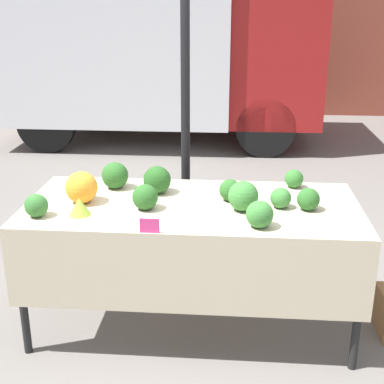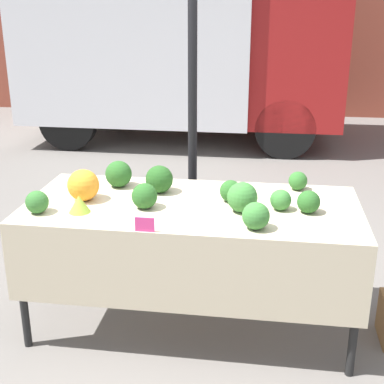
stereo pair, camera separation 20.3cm
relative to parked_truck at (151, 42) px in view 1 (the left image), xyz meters
The scene contains 17 objects.
ground_plane 5.48m from the parked_truck, 78.59° to the right, with size 40.00×40.00×0.00m, color slate.
tent_pole 4.43m from the parked_truck, 77.92° to the right, with size 0.07×0.07×2.37m.
parked_truck is the anchor object (origin of this frame).
market_table 5.39m from the parked_truck, 78.74° to the right, with size 2.13×0.97×0.87m.
orange_cauliflower 5.24m from the parked_truck, 86.28° to the right, with size 0.21×0.21×0.21m.
romanesco_head 5.45m from the parked_truck, 85.97° to the right, with size 0.13×0.13×0.11m.
broccoli_head_0 4.96m from the parked_truck, 84.29° to the right, with size 0.18×0.18×0.18m.
broccoli_head_1 5.28m from the parked_truck, 75.84° to the right, with size 0.14×0.14×0.14m.
broccoli_head_2 5.73m from the parked_truck, 75.18° to the right, with size 0.16×0.16×0.16m.
broccoli_head_3 5.49m from the parked_truck, 88.62° to the right, with size 0.14×0.14×0.14m.
broccoli_head_4 5.54m from the parked_truck, 71.27° to the right, with size 0.14×0.14×0.14m.
broccoli_head_5 5.37m from the parked_truck, 81.80° to the right, with size 0.16×0.16×0.16m.
broccoli_head_6 5.46m from the parked_truck, 75.42° to the right, with size 0.19×0.19×0.19m.
broccoli_head_7 5.08m from the parked_truck, 80.95° to the right, with size 0.19×0.19×0.19m.
broccoli_head_8 5.46m from the parked_truck, 72.87° to the right, with size 0.13×0.13×0.13m.
broccoli_head_9 5.13m from the parked_truck, 70.24° to the right, with size 0.13×0.13×0.13m.
price_sign 5.73m from the parked_truck, 81.50° to the right, with size 0.11×0.01×0.09m.
Camera 1 is at (0.25, -3.18, 2.10)m, focal length 50.00 mm.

